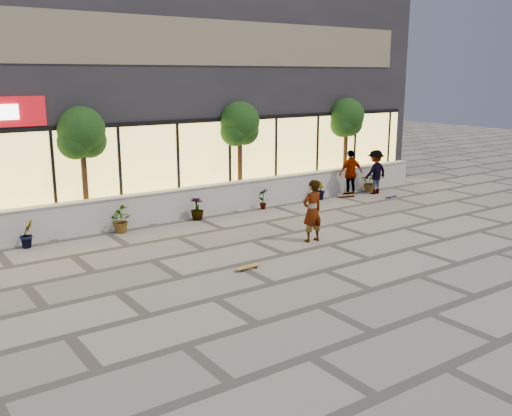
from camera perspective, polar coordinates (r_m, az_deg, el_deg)
ground at (r=14.74m, az=6.89°, el=-6.23°), size 80.00×80.00×0.00m
planter_wall at (r=20.14m, az=-6.44°, el=0.62°), size 22.00×0.42×1.04m
retail_building at (r=24.63m, az=-12.94°, el=11.40°), size 24.00×9.17×8.50m
shrub_b at (r=17.71m, az=-21.94°, el=-2.41°), size 0.57×0.57×0.81m
shrub_c at (r=18.49m, az=-13.51°, el=-1.17°), size 0.68×0.77×0.81m
shrub_d at (r=19.64m, az=-5.92°, el=-0.03°), size 0.64×0.64×0.81m
shrub_e at (r=21.11m, az=0.73°, el=0.96°), size 0.46×0.35×0.81m
shrub_f at (r=22.82m, az=6.45°, el=1.81°), size 0.55×0.57×0.81m
shrub_g at (r=24.74m, az=11.33°, el=2.52°), size 0.77×0.84×0.81m
tree_midwest at (r=19.01m, az=-17.02°, el=6.91°), size 1.60×1.50×3.92m
tree_mideast at (r=21.63m, az=-1.64°, el=8.17°), size 1.60×1.50×3.92m
tree_east at (r=25.07m, az=9.04°, el=8.71°), size 1.60×1.50×3.92m
skater_center at (r=16.97m, az=5.65°, el=-0.29°), size 0.69×0.45×1.87m
skater_right_near at (r=23.63m, az=9.46°, el=3.45°), size 1.17×0.62×1.90m
skater_right_far at (r=24.31m, az=11.84°, el=3.55°), size 1.22×0.74×1.84m
skateboard_center at (r=14.68m, az=-0.86°, el=-5.90°), size 0.75×0.23×0.09m
skateboard_right_near at (r=23.52m, az=9.04°, el=1.26°), size 0.83×0.43×0.10m
skateboard_right_far at (r=23.88m, az=13.38°, el=1.22°), size 0.75×0.29×0.09m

